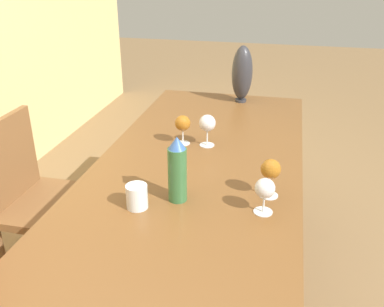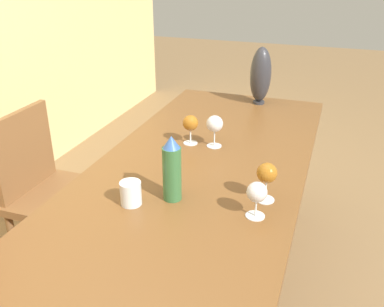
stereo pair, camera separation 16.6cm
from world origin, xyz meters
name	(u,v)px [view 1 (the left image)]	position (x,y,z in m)	size (l,w,h in m)	color
dining_table	(175,228)	(0.00, 0.00, 0.67)	(2.77, 0.86, 0.74)	brown
water_bottle	(177,170)	(0.08, 0.01, 0.86)	(0.07, 0.07, 0.25)	#336638
water_tumbler	(137,197)	(0.00, 0.13, 0.78)	(0.08, 0.08, 0.09)	silver
vase	(242,73)	(1.25, -0.07, 0.91)	(0.12, 0.12, 0.33)	#2D2D33
wine_glass_0	(207,124)	(0.58, 0.00, 0.84)	(0.08, 0.08, 0.15)	silver
wine_glass_1	(265,189)	(0.07, -0.30, 0.83)	(0.07, 0.07, 0.13)	silver
wine_glass_2	(271,170)	(0.18, -0.31, 0.84)	(0.07, 0.07, 0.15)	silver
wine_glass_3	(183,124)	(0.57, 0.11, 0.84)	(0.07, 0.07, 0.14)	silver
chair_far	(40,197)	(0.37, 0.78, 0.48)	(0.44, 0.44, 0.87)	brown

